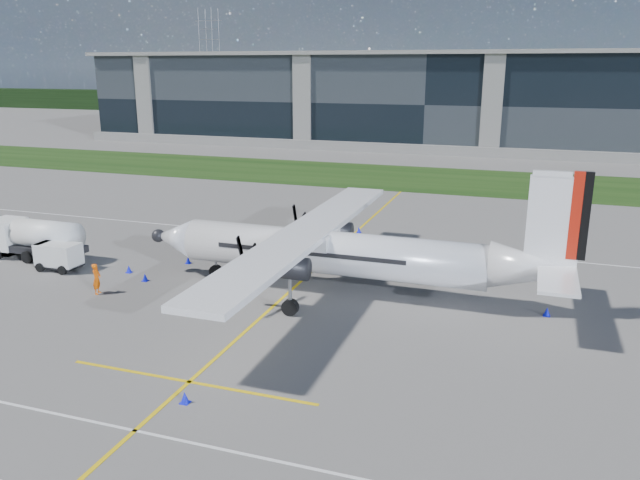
% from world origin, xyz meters
% --- Properties ---
extents(ground, '(400.00, 400.00, 0.00)m').
position_xyz_m(ground, '(0.00, 40.00, 0.00)').
color(ground, slate).
rests_on(ground, ground).
extents(grass_strip, '(400.00, 18.00, 0.04)m').
position_xyz_m(grass_strip, '(0.00, 48.00, 0.02)').
color(grass_strip, black).
rests_on(grass_strip, ground).
extents(terminal_building, '(120.00, 20.00, 15.00)m').
position_xyz_m(terminal_building, '(0.00, 80.00, 7.50)').
color(terminal_building, black).
rests_on(terminal_building, ground).
extents(tree_line, '(400.00, 6.00, 6.00)m').
position_xyz_m(tree_line, '(0.00, 140.00, 3.00)').
color(tree_line, black).
rests_on(tree_line, ground).
extents(pylon_west, '(9.00, 4.60, 30.00)m').
position_xyz_m(pylon_west, '(-80.00, 150.00, 15.00)').
color(pylon_west, gray).
rests_on(pylon_west, ground).
extents(yellow_taxiway_centerline, '(0.20, 70.00, 0.01)m').
position_xyz_m(yellow_taxiway_centerline, '(3.00, 10.00, 0.01)').
color(yellow_taxiway_centerline, yellow).
rests_on(yellow_taxiway_centerline, ground).
extents(turboprop_aircraft, '(26.20, 27.17, 8.15)m').
position_xyz_m(turboprop_aircraft, '(6.35, 6.66, 4.08)').
color(turboprop_aircraft, white).
rests_on(turboprop_aircraft, ground).
extents(fuel_tanker_truck, '(7.67, 2.49, 2.88)m').
position_xyz_m(fuel_tanker_truck, '(-17.15, 6.45, 1.44)').
color(fuel_tanker_truck, white).
rests_on(fuel_tanker_truck, ground).
extents(baggage_tug, '(3.04, 1.82, 1.82)m').
position_xyz_m(baggage_tug, '(-13.32, 4.91, 0.91)').
color(baggage_tug, silver).
rests_on(baggage_tug, ground).
extents(ground_crew_person, '(0.83, 1.01, 2.16)m').
position_xyz_m(ground_crew_person, '(-7.90, 1.89, 1.08)').
color(ground_crew_person, '#F25907').
rests_on(ground_crew_person, ground).
extents(safety_cone_portwing, '(0.36, 0.36, 0.50)m').
position_xyz_m(safety_cone_portwing, '(3.74, -7.59, 0.25)').
color(safety_cone_portwing, '#0D15EC').
rests_on(safety_cone_portwing, ground).
extents(safety_cone_nose_stbd, '(0.36, 0.36, 0.50)m').
position_xyz_m(safety_cone_nose_stbd, '(-5.79, 8.91, 0.25)').
color(safety_cone_nose_stbd, '#0D15EC').
rests_on(safety_cone_nose_stbd, ground).
extents(safety_cone_stbdwing, '(0.36, 0.36, 0.50)m').
position_xyz_m(safety_cone_stbdwing, '(3.29, 20.81, 0.25)').
color(safety_cone_stbdwing, '#0D15EC').
rests_on(safety_cone_stbdwing, ground).
extents(safety_cone_fwd, '(0.36, 0.36, 0.50)m').
position_xyz_m(safety_cone_fwd, '(-8.51, 5.88, 0.25)').
color(safety_cone_fwd, '#0D15EC').
rests_on(safety_cone_fwd, ground).
extents(safety_cone_nose_port, '(0.36, 0.36, 0.50)m').
position_xyz_m(safety_cone_nose_port, '(-6.50, 4.77, 0.25)').
color(safety_cone_nose_port, '#0D15EC').
rests_on(safety_cone_nose_port, ground).
extents(safety_cone_tail, '(0.36, 0.36, 0.50)m').
position_xyz_m(safety_cone_tail, '(17.86, 6.98, 0.25)').
color(safety_cone_tail, '#0D15EC').
rests_on(safety_cone_tail, ground).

